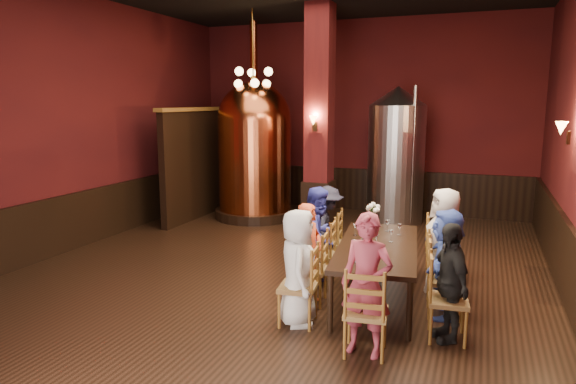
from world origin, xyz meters
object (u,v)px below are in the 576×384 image
at_px(person_2, 319,237).
at_px(rose_vase, 373,211).
at_px(person_0, 298,267).
at_px(copper_kettle, 255,149).
at_px(person_1, 309,254).
at_px(steel_vessel, 396,155).
at_px(dining_table, 378,249).

relative_size(person_2, rose_vase, 3.88).
bearing_deg(person_0, copper_kettle, 8.42).
height_order(person_1, copper_kettle, copper_kettle).
xyz_separation_m(person_2, rose_vase, (0.61, 0.75, 0.27)).
height_order(person_1, steel_vessel, steel_vessel).
bearing_deg(rose_vase, copper_kettle, 138.19).
relative_size(person_1, rose_vase, 3.59).
relative_size(dining_table, person_0, 1.80).
bearing_deg(person_2, steel_vessel, 3.01).
bearing_deg(steel_vessel, copper_kettle, -166.66).
height_order(person_1, person_2, person_2).
height_order(person_0, rose_vase, person_0).
relative_size(person_1, copper_kettle, 0.31).
relative_size(person_0, copper_kettle, 0.32).
height_order(person_2, rose_vase, person_2).
bearing_deg(steel_vessel, person_0, -91.93).
distance_m(person_1, rose_vase, 1.54).
distance_m(person_2, steel_vessel, 4.48).
bearing_deg(copper_kettle, person_2, -54.07).
height_order(person_0, person_2, person_2).
relative_size(person_1, steel_vessel, 0.45).
bearing_deg(person_1, dining_table, -51.74).
height_order(copper_kettle, steel_vessel, copper_kettle).
height_order(dining_table, person_0, person_0).
bearing_deg(person_1, copper_kettle, 42.53).
distance_m(person_0, steel_vessel, 5.78).
xyz_separation_m(steel_vessel, rose_vase, (0.26, -3.66, -0.47)).
distance_m(dining_table, steel_vessel, 4.73).
distance_m(person_2, copper_kettle, 4.64).
distance_m(copper_kettle, rose_vase, 4.45).
bearing_deg(person_1, rose_vase, -10.68).
bearing_deg(person_0, steel_vessel, -23.00).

